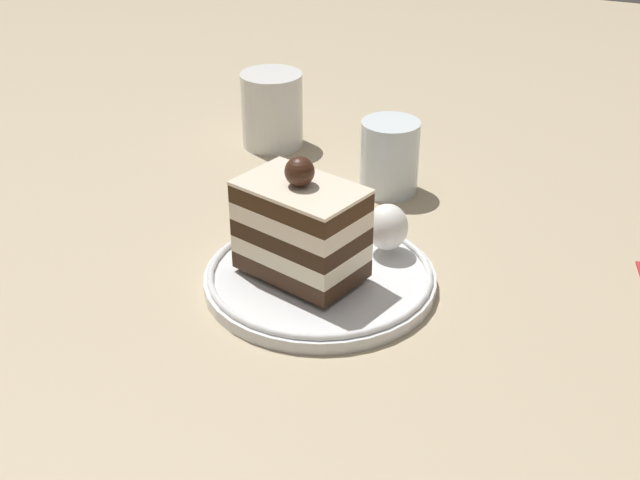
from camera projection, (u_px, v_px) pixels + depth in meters
name	position (u px, v px, depth m)	size (l,w,h in m)	color
ground_plane	(339.00, 306.00, 0.72)	(2.40, 2.40, 0.00)	tan
dessert_plate	(320.00, 277.00, 0.75)	(0.21, 0.21, 0.02)	white
cake_slice	(301.00, 228.00, 0.72)	(0.12, 0.09, 0.11)	#392314
whipped_cream_dollop	(387.00, 227.00, 0.77)	(0.04, 0.04, 0.04)	white
fork	(295.00, 222.00, 0.81)	(0.10, 0.09, 0.00)	silver
drink_glass_near	(389.00, 159.00, 0.90)	(0.06, 0.06, 0.08)	silver
drink_glass_far	(272.00, 112.00, 1.01)	(0.07, 0.07, 0.09)	white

